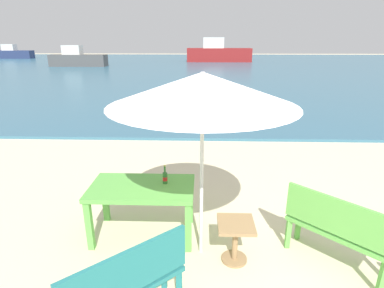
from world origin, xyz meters
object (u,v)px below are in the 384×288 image
Objects in this scene: picnic_table_green at (142,193)px; boat_ferry at (13,53)px; bench_teal_center at (125,284)px; boat_sailboat at (78,59)px; boat_barge at (218,53)px; bench_green_right at (337,228)px; beer_bottle_amber at (165,177)px; swimmer_person at (208,102)px; side_table_wood at (235,236)px; patio_umbrella at (203,89)px.

picnic_table_green is 48.38m from boat_ferry.
boat_sailboat is at bearing 112.25° from bench_teal_center.
boat_ferry is at bearing 168.62° from boat_barge.
bench_teal_center is (0.12, -1.49, -0.11)m from picnic_table_green.
boat_ferry is 0.69× the size of boat_barge.
bench_green_right is 0.14× the size of boat_barge.
bench_teal_center is (-0.18, -1.59, -0.31)m from beer_bottle_amber.
picnic_table_green is 0.26× the size of boat_ferry.
boat_sailboat is (-11.76, 27.56, 0.16)m from picnic_table_green.
bench_green_right is 9.15m from swimmer_person.
boat_barge is (29.03, -5.84, 0.31)m from boat_ferry.
boat_sailboat is at bearing 113.72° from beer_bottle_amber.
side_table_wood is at bearing 42.04° from bench_teal_center.
bench_green_right is 31.48m from boat_sailboat.
picnic_table_green is at bearing 166.83° from bench_green_right.
boat_sailboat reaches higher than beer_bottle_amber.
picnic_table_green is 3.41× the size of swimmer_person.
picnic_table_green is at bearing 155.85° from patio_umbrella.
picnic_table_green is at bearing -66.89° from boat_sailboat.
bench_teal_center is 10.02m from swimmer_person.
beer_bottle_amber is 0.24× the size of bench_green_right.
bench_green_right is (1.17, -0.06, 0.19)m from side_table_wood.
boat_sailboat is (-12.56, 27.92, -1.31)m from patio_umbrella.
boat_barge is at bearing 85.87° from bench_teal_center.
boat_barge is (2.74, 34.77, 0.44)m from picnic_table_green.
bench_teal_center is at bearing -96.65° from beer_bottle_amber.
bench_teal_center is at bearing -157.69° from bench_green_right.
boat_barge is at bearing 86.33° from swimmer_person.
bench_green_right is (2.09, -0.65, -0.31)m from beer_bottle_amber.
patio_umbrella is 9.04m from swimmer_person.
side_table_wood is 30.92m from boat_sailboat.
patio_umbrella is 35.20m from boat_barge.
bench_green_right is at bearing -17.32° from beer_bottle_amber.
boat_barge is (0.34, 35.34, 0.55)m from bench_green_right.
boat_ferry reaches higher than swimmer_person.
boat_ferry is at bearing 130.39° from swimmer_person.
boat_sailboat is at bearing 114.23° from patio_umbrella.
beer_bottle_amber is at bearing 137.80° from patio_umbrella.
patio_umbrella is 2.25m from bench_green_right.
boat_sailboat is at bearing -153.54° from boat_barge.
boat_barge is (1.94, 35.13, -1.03)m from patio_umbrella.
boat_ferry is 19.54m from boat_sailboat.
boat_sailboat is (-12.98, 28.06, 0.45)m from side_table_wood.
beer_bottle_amber reaches higher than bench_green_right.
boat_sailboat is (-12.81, 19.07, 0.57)m from swimmer_person.
boat_ferry is at bearing 124.86° from bench_green_right.
boat_sailboat is at bearing 113.11° from picnic_table_green.
boat_ferry reaches higher than bench_teal_center.
side_table_wood is 35.31m from boat_barge.
beer_bottle_amber reaches higher than picnic_table_green.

